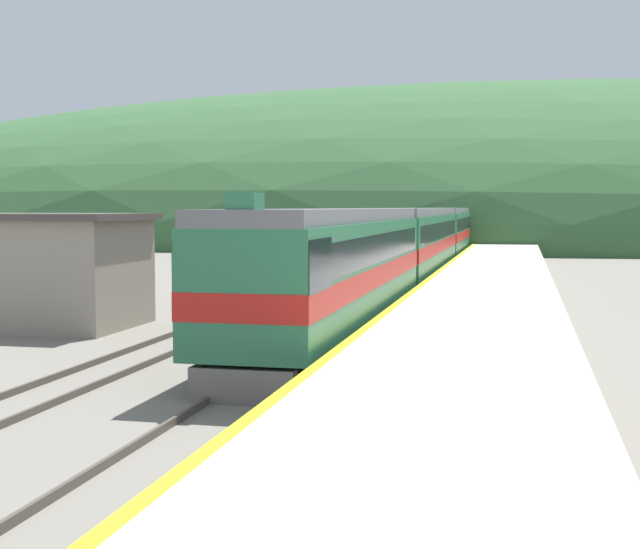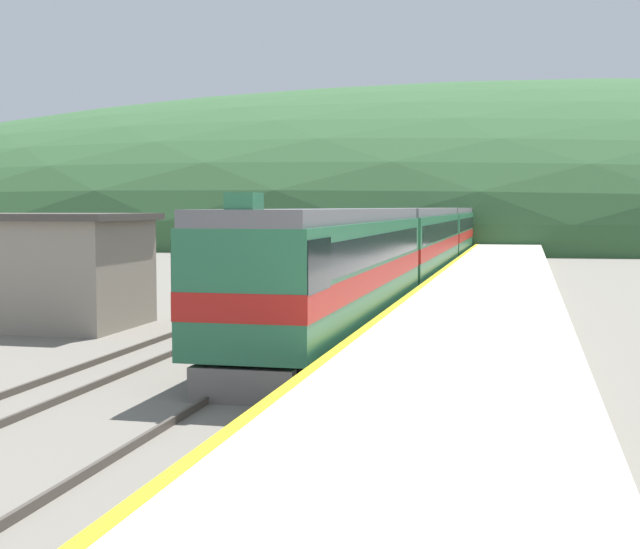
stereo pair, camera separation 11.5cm
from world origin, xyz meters
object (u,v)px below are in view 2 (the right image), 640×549
(carriage_third, at_px, (450,232))
(carriage_fourth, at_px, (468,226))
(express_train_lead_car, at_px, (333,269))
(carriage_second, at_px, (416,243))

(carriage_third, xyz_separation_m, carriage_fourth, (0.00, 22.62, 0.00))
(express_train_lead_car, distance_m, carriage_fourth, 66.91)
(carriage_fourth, bearing_deg, express_train_lead_car, -90.00)
(express_train_lead_car, xyz_separation_m, carriage_second, (0.00, 21.67, -0.01))
(carriage_second, distance_m, carriage_fourth, 45.24)
(carriage_fourth, bearing_deg, carriage_second, -90.00)
(carriage_third, bearing_deg, carriage_fourth, 90.00)
(carriage_second, bearing_deg, carriage_third, 90.00)
(carriage_third, relative_size, carriage_fourth, 1.00)
(express_train_lead_car, distance_m, carriage_third, 44.29)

